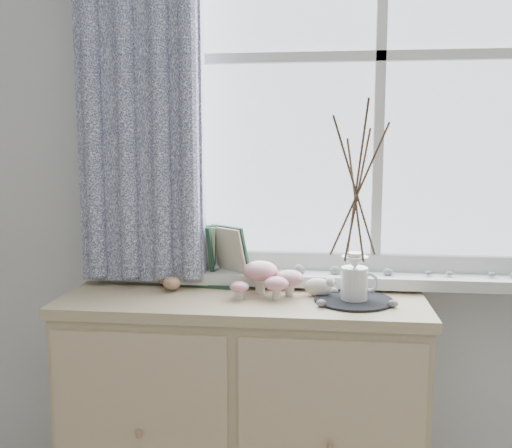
% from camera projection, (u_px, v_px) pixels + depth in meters
% --- Properties ---
extents(sideboard, '(1.20, 0.45, 0.85)m').
position_uv_depth(sideboard, '(243.00, 417.00, 1.95)').
color(sideboard, tan).
rests_on(sideboard, ground).
extents(botanical_book, '(0.34, 0.19, 0.22)m').
position_uv_depth(botanical_book, '(210.00, 256.00, 2.00)').
color(botanical_book, '#1B3A27').
rests_on(botanical_book, sideboard).
extents(toadstool_cluster, '(0.24, 0.17, 0.11)m').
position_uv_depth(toadstool_cluster, '(269.00, 277.00, 1.89)').
color(toadstool_cluster, beige).
rests_on(toadstool_cluster, sideboard).
extents(wooden_eggs, '(0.10, 0.12, 0.07)m').
position_uv_depth(wooden_eggs, '(169.00, 281.00, 1.99)').
color(wooden_eggs, tan).
rests_on(wooden_eggs, sideboard).
extents(songbird_figurine, '(0.14, 0.10, 0.07)m').
position_uv_depth(songbird_figurine, '(318.00, 286.00, 1.89)').
color(songbird_figurine, white).
rests_on(songbird_figurine, sideboard).
extents(crocheted_doily, '(0.25, 0.25, 0.01)m').
position_uv_depth(crocheted_doily, '(354.00, 300.00, 1.83)').
color(crocheted_doily, black).
rests_on(crocheted_doily, sideboard).
extents(twig_pitcher, '(0.30, 0.30, 0.64)m').
position_uv_depth(twig_pitcher, '(357.00, 187.00, 1.78)').
color(twig_pitcher, white).
rests_on(twig_pitcher, crocheted_doily).
extents(sideboard_pebbles, '(0.25, 0.19, 0.02)m').
position_uv_depth(sideboard_pebbles, '(349.00, 299.00, 1.82)').
color(sideboard_pebbles, gray).
rests_on(sideboard_pebbles, sideboard).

